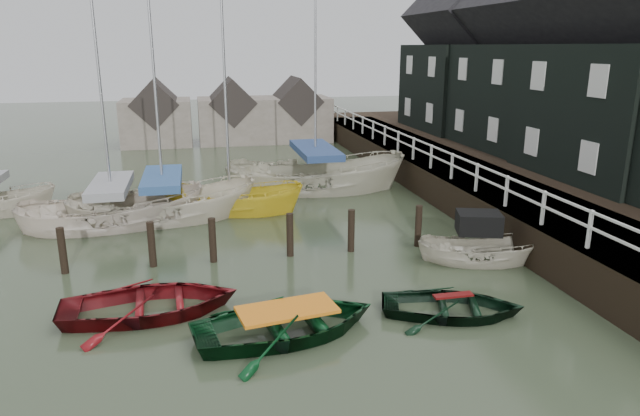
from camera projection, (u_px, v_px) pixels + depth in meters
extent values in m
plane|color=#2A3622|center=(264.00, 298.00, 15.06)|extent=(120.00, 120.00, 0.00)
cube|color=black|center=(444.00, 160.00, 26.03)|extent=(3.00, 32.00, 0.20)
cube|color=silver|center=(414.00, 138.00, 25.43)|extent=(0.06, 32.00, 0.06)
cube|color=silver|center=(413.00, 147.00, 25.54)|extent=(0.06, 32.00, 0.06)
cube|color=black|center=(548.00, 184.00, 27.55)|extent=(14.00, 38.00, 1.50)
cube|color=black|center=(636.00, 112.00, 21.75)|extent=(6.40, 7.00, 5.00)
cube|color=black|center=(533.00, 97.00, 28.33)|extent=(6.00, 7.00, 5.00)
cube|color=black|center=(542.00, 6.00, 27.17)|extent=(6.11, 7.14, 6.11)
cube|color=black|center=(468.00, 87.00, 34.91)|extent=(6.40, 7.00, 5.00)
cube|color=black|center=(473.00, 14.00, 33.74)|extent=(6.52, 7.14, 6.52)
cylinder|color=black|center=(63.00, 257.00, 16.60)|extent=(0.22, 0.22, 1.80)
cylinder|color=black|center=(152.00, 251.00, 17.12)|extent=(0.22, 0.22, 1.80)
cylinder|color=black|center=(213.00, 246.00, 17.49)|extent=(0.22, 0.22, 1.80)
cylinder|color=black|center=(290.00, 241.00, 17.99)|extent=(0.22, 0.22, 1.80)
cylinder|color=black|center=(351.00, 237.00, 18.40)|extent=(0.22, 0.22, 1.80)
cylinder|color=black|center=(418.00, 232.00, 18.87)|extent=(0.22, 0.22, 1.80)
cube|color=#665B51|center=(157.00, 122.00, 38.25)|extent=(4.50, 4.00, 3.00)
cube|color=#282321|center=(155.00, 103.00, 37.89)|extent=(3.18, 4.08, 3.18)
cube|color=#665B51|center=(232.00, 120.00, 39.28)|extent=(4.50, 4.00, 3.00)
cube|color=#282321|center=(231.00, 101.00, 38.92)|extent=(3.18, 4.08, 3.18)
cube|color=#665B51|center=(296.00, 119.00, 40.21)|extent=(4.50, 4.00, 3.00)
cube|color=#282321|center=(296.00, 100.00, 39.85)|extent=(3.18, 4.08, 3.18)
imported|color=#610D11|center=(152.00, 314.00, 14.17)|extent=(4.47, 3.32, 0.89)
imported|color=black|center=(287.00, 335.00, 13.15)|extent=(4.73, 3.71, 0.89)
imported|color=black|center=(452.00, 315.00, 14.15)|extent=(4.08, 3.45, 0.72)
imported|color=#BCB6A1|center=(479.00, 262.00, 17.58)|extent=(4.04, 2.49, 1.46)
cube|color=black|center=(479.00, 223.00, 17.44)|extent=(1.54, 1.34, 0.65)
imported|color=beige|center=(115.00, 226.00, 21.16)|extent=(6.88, 3.25, 2.56)
cylinder|color=#B2B2B7|center=(99.00, 79.00, 19.70)|extent=(0.10, 0.10, 7.84)
cube|color=gray|center=(110.00, 186.00, 20.74)|extent=(3.78, 1.74, 0.30)
imported|color=beige|center=(165.00, 220.00, 21.89)|extent=(7.22, 3.21, 2.71)
cylinder|color=#B2B2B7|center=(154.00, 69.00, 20.35)|extent=(0.10, 0.10, 8.28)
cube|color=#2A4C80|center=(162.00, 179.00, 21.45)|extent=(3.97, 1.72, 0.30)
imported|color=yellow|center=(231.00, 211.00, 23.09)|extent=(6.39, 4.25, 2.31)
cylinder|color=#B2B2B7|center=(224.00, 67.00, 21.54)|extent=(0.10, 0.10, 8.79)
imported|color=beige|center=(316.00, 190.00, 26.39)|extent=(8.59, 4.21, 3.18)
cylinder|color=#B2B2B7|center=(315.00, 34.00, 24.50)|extent=(0.10, 0.10, 10.32)
cube|color=navy|center=(315.00, 150.00, 25.88)|extent=(4.71, 2.26, 0.30)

